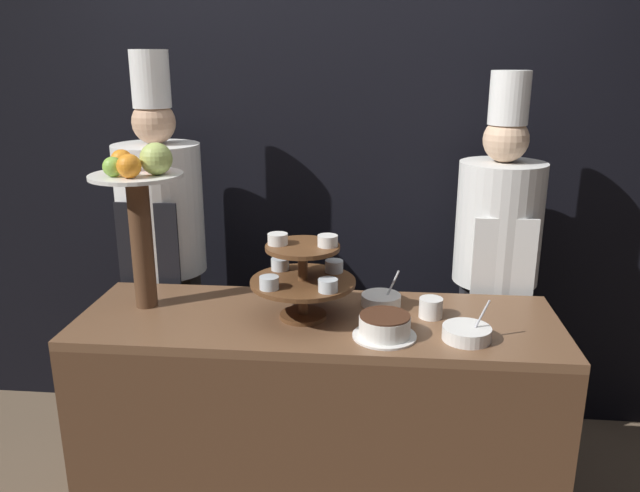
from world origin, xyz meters
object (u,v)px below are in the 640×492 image
serving_bowl_near (467,333)px  serving_bowl_far (381,300)px  cake_round (385,326)px  chef_left (163,244)px  chef_center_left (496,261)px  cup_white (431,308)px  fruit_pedestal (141,196)px  tiered_stand (303,274)px

serving_bowl_near → serving_bowl_far: bearing=135.9°
cake_round → chef_left: (-1.02, 0.67, 0.07)m
serving_bowl_far → chef_center_left: chef_center_left is taller
serving_bowl_near → chef_center_left: bearing=72.6°
chef_left → serving_bowl_far: bearing=-20.8°
cup_white → serving_bowl_near: bearing=-59.6°
serving_bowl_near → cake_round: bearing=-179.1°
fruit_pedestal → serving_bowl_near: size_ratio=3.81×
tiered_stand → serving_bowl_far: size_ratio=2.52×
serving_bowl_far → fruit_pedestal: bearing=-174.4°
tiered_stand → chef_center_left: (0.79, 0.53, -0.10)m
fruit_pedestal → chef_left: 0.58m
fruit_pedestal → cake_round: bearing=-12.4°
cup_white → serving_bowl_far: (-0.18, 0.10, -0.01)m
cup_white → chef_left: size_ratio=0.05×
fruit_pedestal → chef_center_left: bearing=18.5°
cake_round → serving_bowl_far: 0.29m
fruit_pedestal → cake_round: size_ratio=2.86×
tiered_stand → fruit_pedestal: fruit_pedestal is taller
tiered_stand → cake_round: bearing=-25.2°
cup_white → fruit_pedestal: bearing=179.5°
chef_left → chef_center_left: 1.51m
fruit_pedestal → cup_white: size_ratio=7.25×
tiered_stand → cup_white: size_ratio=4.41×
tiered_stand → chef_center_left: chef_center_left is taller
chef_center_left → serving_bowl_near: bearing=-107.4°
cake_round → serving_bowl_near: size_ratio=1.33×
cake_round → chef_center_left: size_ratio=0.13×
fruit_pedestal → serving_bowl_far: fruit_pedestal is taller
cup_white → chef_left: (-1.19, 0.48, 0.07)m
cake_round → tiered_stand: bearing=154.8°
cake_round → chef_left: 1.22m
cake_round → cup_white: bearing=47.7°
cup_white → serving_bowl_near: (0.11, -0.19, -0.01)m
serving_bowl_near → serving_bowl_far: (-0.29, 0.28, -0.00)m
chef_left → serving_bowl_near: bearing=-27.1°
tiered_stand → serving_bowl_far: tiered_stand is taller
fruit_pedestal → tiered_stand: bearing=-5.4°
cup_white → chef_center_left: bearing=56.5°
cake_round → cup_white: size_ratio=2.54×
chef_center_left → serving_bowl_far: bearing=-142.8°
cup_white → chef_center_left: chef_center_left is taller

